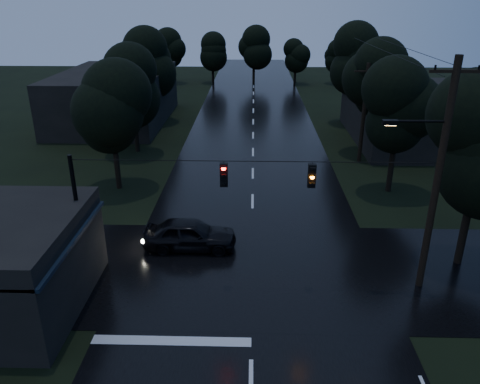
{
  "coord_description": "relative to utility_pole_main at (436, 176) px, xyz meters",
  "views": [
    {
      "loc": [
        -0.03,
        -6.91,
        12.01
      ],
      "look_at": [
        -0.65,
        14.93,
        2.78
      ],
      "focal_mm": 35.0,
      "sensor_mm": 36.0,
      "label": 1
    }
  ],
  "objects": [
    {
      "name": "cross_street",
      "position": [
        -7.41,
        1.0,
        -5.26
      ],
      "size": [
        60.0,
        9.0,
        0.02
      ],
      "primitive_type": "cube",
      "color": "black",
      "rests_on": "ground"
    },
    {
      "name": "car",
      "position": [
        -10.57,
        3.05,
        -4.46
      ],
      "size": [
        4.67,
        1.88,
        1.59
      ],
      "primitive_type": "imported",
      "rotation": [
        0.0,
        0.0,
        1.57
      ],
      "color": "black",
      "rests_on": "ground"
    },
    {
      "name": "tree_right_a",
      "position": [
        1.59,
        11.0,
        0.36
      ],
      "size": [
        4.2,
        4.2,
        8.85
      ],
      "color": "black",
      "rests_on": "ground"
    },
    {
      "name": "main_road",
      "position": [
        -7.41,
        19.0,
        -5.26
      ],
      "size": [
        12.0,
        120.0,
        0.02
      ],
      "primitive_type": "cube",
      "color": "black",
      "rests_on": "ground"
    },
    {
      "name": "tree_right_c",
      "position": [
        2.79,
        29.0,
        1.11
      ],
      "size": [
        4.76,
        4.76,
        10.03
      ],
      "color": "black",
      "rests_on": "ground"
    },
    {
      "name": "utility_pole_main",
      "position": [
        0.0,
        0.0,
        0.0
      ],
      "size": [
        3.5,
        0.3,
        10.0
      ],
      "color": "black",
      "rests_on": "ground"
    },
    {
      "name": "building_far_left",
      "position": [
        -21.41,
        29.0,
        -2.76
      ],
      "size": [
        10.0,
        16.0,
        5.0
      ],
      "primitive_type": "cube",
      "color": "black",
      "rests_on": "ground"
    },
    {
      "name": "building_far_right",
      "position": [
        6.59,
        23.0,
        -3.06
      ],
      "size": [
        10.0,
        14.0,
        4.4
      ],
      "primitive_type": "cube",
      "color": "black",
      "rests_on": "ground"
    },
    {
      "name": "anchor_pole_left",
      "position": [
        -14.91,
        0.0,
        -2.26
      ],
      "size": [
        0.18,
        0.18,
        6.0
      ],
      "primitive_type": "cylinder",
      "color": "black",
      "rests_on": "ground"
    },
    {
      "name": "tree_left_c",
      "position": [
        -17.61,
        29.0,
        0.74
      ],
      "size": [
        4.48,
        4.48,
        9.44
      ],
      "color": "black",
      "rests_on": "ground"
    },
    {
      "name": "span_signals",
      "position": [
        -6.85,
        -0.01,
        -0.01
      ],
      "size": [
        15.0,
        0.37,
        1.12
      ],
      "color": "black",
      "rests_on": "ground"
    },
    {
      "name": "tree_left_b",
      "position": [
        -17.01,
        19.0,
        0.36
      ],
      "size": [
        4.2,
        4.2,
        8.85
      ],
      "color": "black",
      "rests_on": "ground"
    },
    {
      "name": "tree_right_b",
      "position": [
        2.19,
        19.0,
        0.74
      ],
      "size": [
        4.48,
        4.48,
        9.44
      ],
      "color": "black",
      "rests_on": "ground"
    },
    {
      "name": "utility_pole_far",
      "position": [
        0.89,
        17.0,
        -1.38
      ],
      "size": [
        2.0,
        0.3,
        7.5
      ],
      "color": "black",
      "rests_on": "ground"
    },
    {
      "name": "tree_left_a",
      "position": [
        -16.41,
        11.0,
        -0.02
      ],
      "size": [
        3.92,
        3.92,
        8.26
      ],
      "color": "black",
      "rests_on": "ground"
    }
  ]
}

